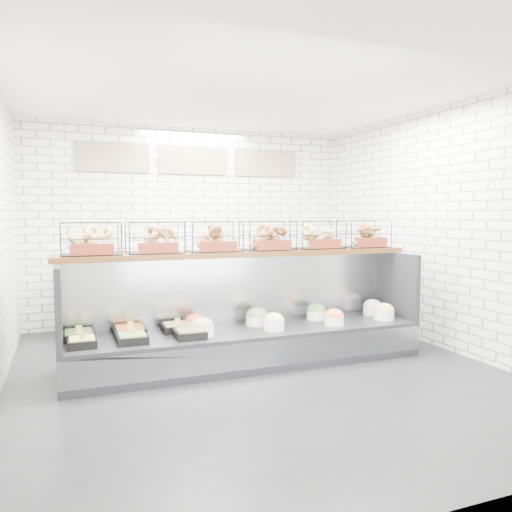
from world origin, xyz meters
name	(u,v)px	position (x,y,z in m)	size (l,w,h in m)	color
ground	(258,371)	(0.00, 0.00, 0.00)	(5.50, 5.50, 0.00)	black
room_shell	(239,181)	(0.00, 0.60, 2.06)	(5.02, 5.51, 3.01)	silver
display_case	(247,334)	(0.00, 0.34, 0.33)	(4.00, 0.90, 1.20)	black
bagel_shelf	(241,240)	(0.00, 0.52, 1.39)	(4.10, 0.50, 0.40)	#3E210D
prep_counter	(199,294)	(0.00, 2.43, 0.47)	(4.00, 0.60, 1.20)	#93969B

